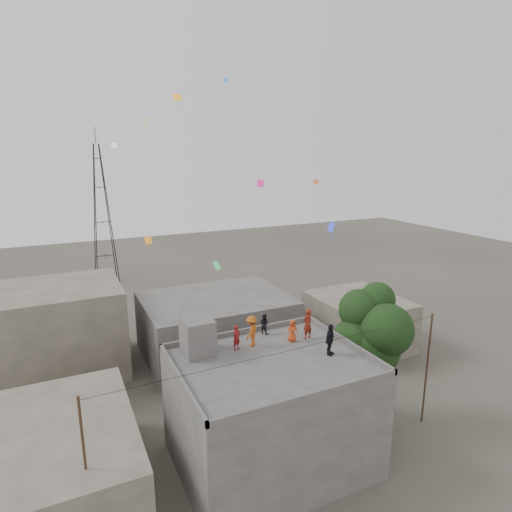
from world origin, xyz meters
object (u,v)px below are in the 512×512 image
Objects in this scene: tree at (373,333)px; person_dark_adult at (330,340)px; transmission_tower at (102,215)px; stair_head_box at (197,336)px; person_red_adult at (307,324)px.

person_dark_adult is at bearing -162.68° from tree.
person_dark_adult is at bearing -79.90° from transmission_tower.
transmission_tower is at bearing 67.11° from person_dark_adult.
stair_head_box reaches higher than person_dark_adult.
tree reaches higher than stair_head_box.
tree is 4.33m from person_red_adult.
stair_head_box is 10.80m from tree.
stair_head_box is at bearing 119.97° from person_dark_adult.
person_red_adult is (6.48, -0.94, -0.07)m from stair_head_box.
transmission_tower is at bearing 91.23° from stair_head_box.
person_dark_adult is at bearing -27.04° from stair_head_box.
transmission_tower is (-0.80, 37.40, 1.97)m from stair_head_box.
stair_head_box is 1.08× the size of person_red_adult.
tree is at bearing -10.74° from stair_head_box.
person_red_adult reaches higher than person_dark_adult.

